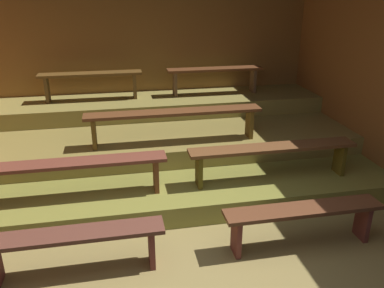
{
  "coord_description": "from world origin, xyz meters",
  "views": [
    {
      "loc": [
        -0.63,
        -2.57,
        2.45
      ],
      "look_at": [
        0.27,
        2.03,
        0.58
      ],
      "focal_mm": 36.88,
      "sensor_mm": 36.0,
      "label": 1
    }
  ],
  "objects_px": {
    "bench_middle_center": "(174,116)",
    "bench_floor_right": "(303,216)",
    "bench_upper_right": "(215,74)",
    "bench_floor_left": "(74,241)",
    "bench_lower_right": "(273,152)",
    "bench_lower_left": "(73,168)",
    "bench_upper_left": "(91,79)"
  },
  "relations": [
    {
      "from": "bench_middle_center",
      "to": "bench_floor_right",
      "type": "bearing_deg",
      "value": -61.3
    },
    {
      "from": "bench_upper_right",
      "to": "bench_floor_left",
      "type": "bearing_deg",
      "value": -122.6
    },
    {
      "from": "bench_floor_left",
      "to": "bench_floor_right",
      "type": "distance_m",
      "value": 2.19
    },
    {
      "from": "bench_floor_left",
      "to": "bench_middle_center",
      "type": "xyz_separation_m",
      "value": [
        1.19,
        1.82,
        0.52
      ]
    },
    {
      "from": "bench_floor_right",
      "to": "bench_middle_center",
      "type": "height_order",
      "value": "bench_middle_center"
    },
    {
      "from": "bench_lower_right",
      "to": "bench_floor_left",
      "type": "bearing_deg",
      "value": -156.11
    },
    {
      "from": "bench_floor_left",
      "to": "bench_upper_right",
      "type": "relative_size",
      "value": 1.0
    },
    {
      "from": "bench_floor_left",
      "to": "bench_floor_right",
      "type": "bearing_deg",
      "value": 0.0
    },
    {
      "from": "bench_lower_left",
      "to": "bench_middle_center",
      "type": "height_order",
      "value": "bench_middle_center"
    },
    {
      "from": "bench_upper_right",
      "to": "bench_lower_right",
      "type": "bearing_deg",
      "value": -86.44
    },
    {
      "from": "bench_middle_center",
      "to": "bench_upper_right",
      "type": "height_order",
      "value": "bench_upper_right"
    },
    {
      "from": "bench_upper_left",
      "to": "bench_middle_center",
      "type": "bearing_deg",
      "value": -52.99
    },
    {
      "from": "bench_upper_left",
      "to": "bench_upper_right",
      "type": "distance_m",
      "value": 2.03
    },
    {
      "from": "bench_floor_right",
      "to": "bench_lower_left",
      "type": "bearing_deg",
      "value": 156.11
    },
    {
      "from": "bench_floor_left",
      "to": "bench_lower_right",
      "type": "distance_m",
      "value": 2.47
    },
    {
      "from": "bench_floor_left",
      "to": "bench_lower_right",
      "type": "bearing_deg",
      "value": 23.89
    },
    {
      "from": "bench_upper_right",
      "to": "bench_middle_center",
      "type": "bearing_deg",
      "value": -121.97
    },
    {
      "from": "bench_floor_right",
      "to": "bench_lower_left",
      "type": "height_order",
      "value": "bench_lower_left"
    },
    {
      "from": "bench_middle_center",
      "to": "bench_upper_right",
      "type": "relative_size",
      "value": 1.46
    },
    {
      "from": "bench_lower_left",
      "to": "bench_lower_right",
      "type": "xyz_separation_m",
      "value": [
        2.31,
        0.0,
        0.0
      ]
    },
    {
      "from": "bench_lower_right",
      "to": "bench_middle_center",
      "type": "xyz_separation_m",
      "value": [
        -1.06,
        0.83,
        0.26
      ]
    },
    {
      "from": "bench_middle_center",
      "to": "bench_upper_left",
      "type": "bearing_deg",
      "value": 127.01
    },
    {
      "from": "bench_lower_right",
      "to": "bench_upper_right",
      "type": "bearing_deg",
      "value": 93.56
    },
    {
      "from": "bench_lower_left",
      "to": "bench_lower_right",
      "type": "height_order",
      "value": "same"
    },
    {
      "from": "bench_lower_right",
      "to": "bench_middle_center",
      "type": "relative_size",
      "value": 0.88
    },
    {
      "from": "bench_floor_right",
      "to": "bench_upper_right",
      "type": "distance_m",
      "value": 3.38
    },
    {
      "from": "bench_floor_left",
      "to": "bench_upper_right",
      "type": "height_order",
      "value": "bench_upper_right"
    },
    {
      "from": "bench_floor_left",
      "to": "bench_upper_right",
      "type": "xyz_separation_m",
      "value": [
        2.11,
        3.29,
        0.75
      ]
    },
    {
      "from": "bench_floor_left",
      "to": "bench_middle_center",
      "type": "bearing_deg",
      "value": 56.9
    },
    {
      "from": "bench_floor_right",
      "to": "bench_upper_right",
      "type": "relative_size",
      "value": 1.0
    },
    {
      "from": "bench_lower_right",
      "to": "bench_upper_left",
      "type": "height_order",
      "value": "bench_upper_left"
    },
    {
      "from": "bench_middle_center",
      "to": "bench_lower_left",
      "type": "bearing_deg",
      "value": -146.54
    }
  ]
}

